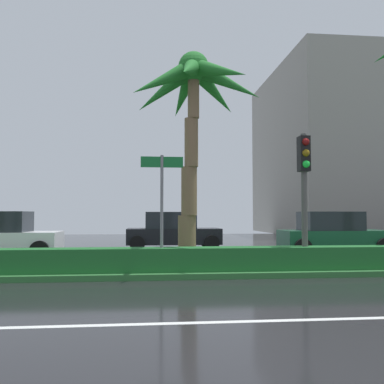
{
  "coord_description": "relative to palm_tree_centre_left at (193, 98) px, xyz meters",
  "views": [
    {
      "loc": [
        -1.21,
        -4.26,
        1.61
      ],
      "look_at": [
        0.51,
        12.54,
        2.51
      ],
      "focal_mm": 39.16,
      "sensor_mm": 36.0,
      "label": 1
    }
  ],
  "objects": [
    {
      "name": "car_in_traffic_third",
      "position": [
        6.2,
        4.42,
        -4.21
      ],
      "size": [
        4.3,
        2.02,
        1.72
      ],
      "color": "#195133",
      "rests_on": "ground_plane"
    },
    {
      "name": "median_strip",
      "position": [
        -0.07,
        0.18,
        -4.96
      ],
      "size": [
        85.5,
        4.0,
        0.15
      ],
      "primitive_type": "cube",
      "color": "#2D6B33",
      "rests_on": "ground_plane"
    },
    {
      "name": "near_lane_divider_stripe",
      "position": [
        -0.07,
        -5.82,
        -5.03
      ],
      "size": [
        81.0,
        0.14,
        0.01
      ],
      "primitive_type": "cube",
      "color": "white",
      "rests_on": "ground_plane"
    },
    {
      "name": "car_in_traffic_second",
      "position": [
        -0.19,
        7.39,
        -4.21
      ],
      "size": [
        4.3,
        2.02,
        1.72
      ],
      "color": "black",
      "rests_on": "ground_plane"
    },
    {
      "name": "median_hedge",
      "position": [
        -0.07,
        -1.22,
        -4.59
      ],
      "size": [
        76.5,
        0.7,
        0.6
      ],
      "color": "#1E6028",
      "rests_on": "median_strip"
    },
    {
      "name": "street_name_sign",
      "position": [
        -0.96,
        -1.24,
        -2.96
      ],
      "size": [
        1.1,
        0.08,
        3.0
      ],
      "color": "slate",
      "rests_on": "median_strip"
    },
    {
      "name": "ground_plane",
      "position": [
        -0.07,
        1.18,
        -5.09
      ],
      "size": [
        90.0,
        42.0,
        0.1
      ],
      "primitive_type": "cube",
      "color": "black"
    },
    {
      "name": "palm_tree_centre_left",
      "position": [
        0.0,
        0.0,
        0.0
      ],
      "size": [
        4.07,
        4.13,
        6.27
      ],
      "color": "brown",
      "rests_on": "median_strip"
    },
    {
      "name": "traffic_signal_median_right",
      "position": [
        2.9,
        -1.16,
        -2.37
      ],
      "size": [
        0.28,
        0.43,
        3.65
      ],
      "color": "#4C4C47",
      "rests_on": "median_strip"
    }
  ]
}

